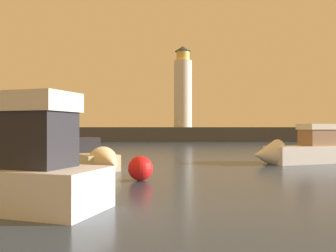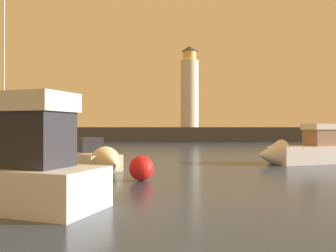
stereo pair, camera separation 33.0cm
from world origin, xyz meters
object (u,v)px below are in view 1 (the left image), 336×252
(motorboat_3, at_px, (300,151))
(sailboat_moored, at_px, (2,150))
(mooring_buoy, at_px, (140,168))
(lighthouse, at_px, (183,89))
(motorboat_0, at_px, (95,160))

(motorboat_3, height_order, sailboat_moored, sailboat_moored)
(sailboat_moored, distance_m, mooring_buoy, 15.29)
(lighthouse, distance_m, sailboat_moored, 37.61)
(lighthouse, bearing_deg, motorboat_3, -82.92)
(lighthouse, xyz_separation_m, motorboat_3, (4.60, -37.06, -7.93))
(motorboat_3, height_order, mooring_buoy, motorboat_3)
(sailboat_moored, bearing_deg, mooring_buoy, -46.96)
(motorboat_0, xyz_separation_m, motorboat_3, (12.54, 3.10, 0.24))
(sailboat_moored, height_order, mooring_buoy, sailboat_moored)
(motorboat_0, relative_size, motorboat_3, 0.81)
(motorboat_3, relative_size, mooring_buoy, 7.07)
(lighthouse, distance_m, motorboat_0, 41.75)
(lighthouse, xyz_separation_m, motorboat_0, (-7.94, -40.16, -8.17))
(motorboat_0, xyz_separation_m, sailboat_moored, (-7.81, 6.96, 0.13))
(motorboat_0, bearing_deg, lighthouse, 78.81)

